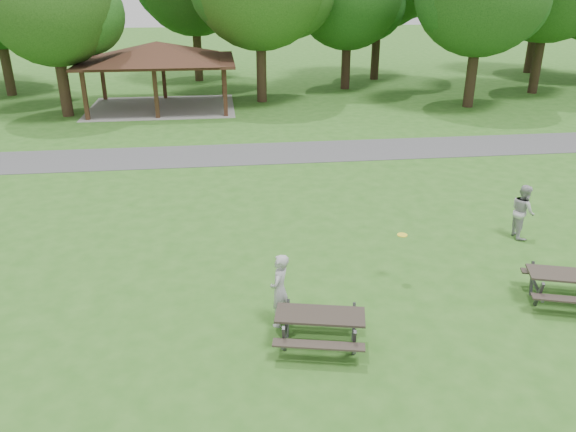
{
  "coord_description": "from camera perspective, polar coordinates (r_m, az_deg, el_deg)",
  "views": [
    {
      "loc": [
        -0.7,
        -9.6,
        7.21
      ],
      "look_at": [
        1.0,
        4.0,
        1.3
      ],
      "focal_mm": 35.0,
      "sensor_mm": 36.0,
      "label": 1
    }
  ],
  "objects": [
    {
      "name": "tree_row_d",
      "position": [
        33.2,
        -22.77,
        19.16
      ],
      "size": [
        6.93,
        6.6,
        9.27
      ],
      "color": "#302015",
      "rests_on": "ground"
    },
    {
      "name": "frisbee_catcher",
      "position": [
        17.88,
        22.74,
        0.46
      ],
      "size": [
        0.68,
        0.84,
        1.63
      ],
      "primitive_type": "imported",
      "rotation": [
        0.0,
        0.0,
        1.49
      ],
      "color": "#B0AFB2",
      "rests_on": "ground"
    },
    {
      "name": "pavilion",
      "position": [
        34.02,
        -13.13,
        15.74
      ],
      "size": [
        8.6,
        7.01,
        3.76
      ],
      "color": "#362113",
      "rests_on": "ground"
    },
    {
      "name": "frisbee_in_flight",
      "position": [
        14.19,
        11.53,
        -1.9
      ],
      "size": [
        0.3,
        0.3,
        0.02
      ],
      "color": "yellow",
      "rests_on": "ground"
    },
    {
      "name": "asphalt_path",
      "position": [
        24.69,
        -5.21,
        6.26
      ],
      "size": [
        120.0,
        3.2,
        0.02
      ],
      "primitive_type": "cube",
      "color": "#47474A",
      "rests_on": "ground"
    },
    {
      "name": "picnic_table_far",
      "position": [
        14.8,
        26.65,
        -5.92
      ],
      "size": [
        2.23,
        1.99,
        0.81
      ],
      "color": "#2E2721",
      "rests_on": "ground"
    },
    {
      "name": "picnic_table_middle",
      "position": [
        11.86,
        3.27,
        -10.66
      ],
      "size": [
        2.12,
        1.84,
        0.8
      ],
      "color": "#2B241F",
      "rests_on": "ground"
    },
    {
      "name": "ground",
      "position": [
        12.03,
        -2.44,
        -13.53
      ],
      "size": [
        160.0,
        160.0,
        0.0
      ],
      "primitive_type": "plane",
      "color": "#2D631C",
      "rests_on": "ground"
    },
    {
      "name": "frisbee_thrower",
      "position": [
        12.38,
        -0.86,
        -7.55
      ],
      "size": [
        0.62,
        0.73,
        1.71
      ],
      "primitive_type": "imported",
      "rotation": [
        0.0,
        0.0,
        -1.97
      ],
      "color": "#A5A5A8",
      "rests_on": "ground"
    }
  ]
}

